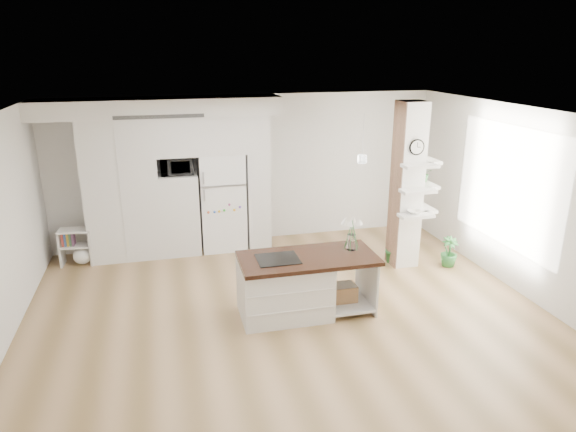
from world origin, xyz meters
name	(u,v)px	position (x,y,z in m)	size (l,w,h in m)	color
floor	(287,313)	(0.00, 0.00, 0.00)	(7.00, 6.00, 0.01)	tan
room	(287,182)	(0.00, 0.00, 1.86)	(7.04, 6.04, 2.72)	white
cabinet_wall	(166,169)	(-1.45, 2.67, 1.51)	(4.00, 0.71, 2.70)	silver
refrigerator	(222,201)	(-0.53, 2.68, 0.88)	(0.78, 0.69, 1.75)	white
column	(414,187)	(2.38, 1.13, 1.35)	(0.69, 0.90, 2.70)	silver
window	(508,186)	(3.48, 0.30, 1.50)	(2.40, 2.40, 0.00)	white
pendant_light	(407,153)	(1.70, 0.15, 2.12)	(0.12, 0.12, 0.10)	white
kitchen_island	(293,285)	(0.07, -0.03, 0.44)	(1.84, 0.88, 1.40)	silver
bookshelf	(78,249)	(-2.98, 2.50, 0.28)	(0.55, 0.34, 0.62)	silver
floor_plant_a	(393,248)	(2.17, 1.27, 0.25)	(0.28, 0.22, 0.50)	#317A37
floor_plant_b	(449,252)	(3.00, 0.91, 0.25)	(0.28, 0.28, 0.50)	#317A37
microwave	(177,166)	(-1.27, 2.62, 1.57)	(0.54, 0.37, 0.30)	#2D2D2D
shelf_plant	(424,173)	(2.63, 1.30, 1.52)	(0.27, 0.23, 0.30)	#317A37
decor_bowl	(414,212)	(2.30, 0.90, 1.00)	(0.22, 0.22, 0.05)	white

